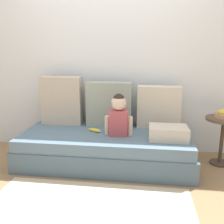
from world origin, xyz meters
TOP-DOWN VIEW (x-y plane):
  - ground_plane at (0.00, 0.00)m, footprint 12.00×12.00m
  - back_wall at (0.00, 0.54)m, footprint 5.14×0.10m
  - couch at (0.00, 0.00)m, footprint 1.94×0.83m
  - throw_pillow_left at (-0.60, 0.31)m, footprint 0.51×0.16m
  - throw_pillow_center at (0.00, 0.31)m, footprint 0.55×0.16m
  - throw_pillow_right at (0.60, 0.31)m, footprint 0.51×0.16m
  - toddler at (0.16, -0.04)m, footprint 0.31×0.16m
  - banana at (-0.13, 0.04)m, footprint 0.17×0.12m
  - folded_blanket at (0.69, -0.10)m, footprint 0.40×0.28m
  - side_table at (1.31, 0.16)m, footprint 0.39×0.39m
  - floor_rug at (0.00, -0.96)m, footprint 1.74×1.00m

SIDE VIEW (x-z plane):
  - ground_plane at x=0.00m, z-range 0.00..0.00m
  - floor_rug at x=0.00m, z-range 0.00..0.01m
  - couch at x=0.00m, z-range 0.00..0.36m
  - banana at x=-0.13m, z-range 0.36..0.40m
  - side_table at x=1.31m, z-range 0.15..0.70m
  - folded_blanket at x=0.69m, z-range 0.36..0.50m
  - toddler at x=0.16m, z-range 0.37..0.83m
  - throw_pillow_right at x=0.60m, z-range 0.36..0.87m
  - throw_pillow_center at x=0.00m, z-range 0.36..0.90m
  - throw_pillow_left at x=-0.60m, z-range 0.36..0.96m
  - back_wall at x=0.00m, z-range 0.00..2.39m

